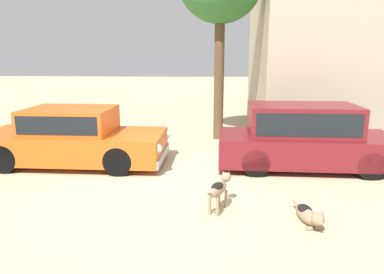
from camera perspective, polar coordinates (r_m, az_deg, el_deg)
ground_plane at (r=8.11m, az=-5.32°, el=-6.46°), size 80.00×80.00×0.00m
parked_sedan_nearest at (r=9.41m, az=-18.33°, el=0.05°), size 4.63×1.88×1.41m
parked_sedan_second at (r=9.03m, az=17.25°, el=0.24°), size 4.33×1.82×1.54m
stray_dog_spotted at (r=6.36m, az=4.32°, el=-8.06°), size 0.46×0.97×0.62m
stray_dog_tan at (r=6.23m, az=17.86°, el=-11.58°), size 0.35×1.09×0.37m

